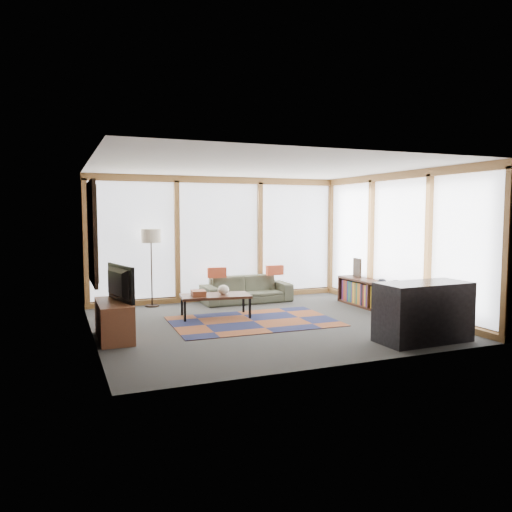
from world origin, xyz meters
name	(u,v)px	position (x,y,z in m)	size (l,w,h in m)	color
ground	(265,323)	(0.00, 0.00, 0.00)	(5.50, 5.50, 0.00)	#2C2C2A
room_envelope	(278,230)	(0.49, 0.56, 1.54)	(5.52, 5.02, 2.62)	#423732
rug	(254,321)	(-0.14, 0.17, 0.01)	(2.75, 1.77, 0.01)	brown
sofa	(246,289)	(0.41, 1.95, 0.27)	(1.84, 0.72, 0.54)	#3D3F2E
pillow_left	(217,273)	(-0.21, 1.99, 0.64)	(0.38, 0.11, 0.21)	#B54426
pillow_right	(275,270)	(1.05, 1.94, 0.64)	(0.37, 0.11, 0.20)	#B54426
floor_lamp	(152,268)	(-1.49, 2.20, 0.77)	(0.39, 0.39, 1.53)	black
coffee_table	(215,306)	(-0.64, 0.75, 0.20)	(1.21, 0.61, 0.40)	black
book_stack	(198,293)	(-0.95, 0.74, 0.45)	(0.24, 0.29, 0.10)	brown
vase	(223,290)	(-0.49, 0.72, 0.49)	(0.20, 0.20, 0.17)	silver
bookshelf	(376,296)	(2.43, 0.28, 0.27)	(0.39, 2.15, 0.54)	black
bowl_a	(396,283)	(2.45, -0.30, 0.59)	(0.21, 0.21, 0.10)	black
bowl_b	(382,281)	(2.44, 0.12, 0.58)	(0.16, 0.16, 0.08)	black
shelf_picture	(357,268)	(2.49, 1.02, 0.73)	(0.04, 0.29, 0.38)	black
tv_console	(114,320)	(-2.47, -0.14, 0.28)	(0.46, 1.11, 0.55)	brown
television	(114,283)	(-2.45, -0.14, 0.82)	(0.93, 0.12, 0.54)	black
bar_counter	(423,312)	(1.65, -1.95, 0.43)	(1.35, 0.63, 0.86)	black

